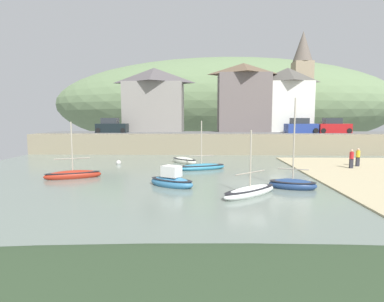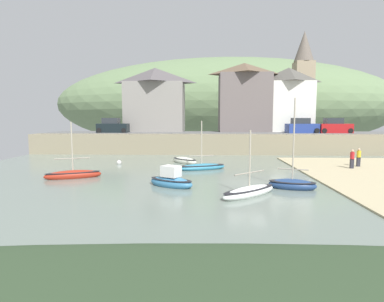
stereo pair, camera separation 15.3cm
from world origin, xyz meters
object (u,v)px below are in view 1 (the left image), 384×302
object	(u,v)px
rowboat_small_beached	(201,167)
waterfront_building_left	(154,99)
fishing_boat_green	(73,175)
person_near_water	(358,156)
waterfront_building_centre	(243,97)
sailboat_blue_trim	(250,191)
sailboat_far_left	(293,184)
parked_car_end_of_row	(333,127)
mooring_buoy	(119,163)
dinghy_open_wooden	(172,181)
person_on_slipway	(351,158)
parked_car_by_wall	(301,127)
parked_car_near_slipway	(112,127)
church_with_spire	(302,80)
waterfront_building_right	(287,99)
sailboat_white_hull	(184,161)

from	to	relation	value
rowboat_small_beached	waterfront_building_left	bearing A→B (deg)	88.64
fishing_boat_green	person_near_water	size ratio (longest dim) A/B	2.65
waterfront_building_centre	sailboat_blue_trim	distance (m)	29.64
sailboat_far_left	parked_car_end_of_row	xyz separation A→B (m)	(11.52, 22.20, 2.92)
mooring_buoy	rowboat_small_beached	bearing A→B (deg)	-19.73
dinghy_open_wooden	person_on_slipway	bearing A→B (deg)	56.05
person_on_slipway	parked_car_by_wall	bearing A→B (deg)	89.25
waterfront_building_left	waterfront_building_centre	size ratio (longest dim) A/B	0.94
parked_car_by_wall	mooring_buoy	distance (m)	24.47
rowboat_small_beached	person_on_slipway	distance (m)	12.86
waterfront_building_left	fishing_boat_green	bearing A→B (deg)	-95.95
rowboat_small_beached	mooring_buoy	size ratio (longest dim) A/B	9.73
parked_car_near_slipway	waterfront_building_left	bearing A→B (deg)	42.47
sailboat_blue_trim	mooring_buoy	bearing A→B (deg)	90.55
waterfront_building_centre	fishing_boat_green	xyz separation A→B (m)	(-15.40, -23.86, -7.09)
waterfront_building_left	church_with_spire	bearing A→B (deg)	10.09
dinghy_open_wooden	parked_car_near_slipway	bearing A→B (deg)	145.11
sailboat_blue_trim	waterfront_building_centre	bearing A→B (deg)	41.92
rowboat_small_beached	sailboat_blue_trim	bearing A→B (deg)	-93.44
waterfront_building_left	parked_car_near_slipway	world-z (taller)	waterfront_building_left
parked_car_by_wall	person_on_slipway	distance (m)	14.91
dinghy_open_wooden	person_on_slipway	world-z (taller)	person_on_slipway
fishing_boat_green	parked_car_by_wall	size ratio (longest dim) A/B	1.01
sailboat_blue_trim	sailboat_far_left	size ratio (longest dim) A/B	0.67
waterfront_building_left	fishing_boat_green	distance (m)	24.94
waterfront_building_right	sailboat_far_left	size ratio (longest dim) A/B	1.56
parked_car_end_of_row	waterfront_building_left	bearing A→B (deg)	169.10
waterfront_building_left	sailboat_white_hull	distance (m)	18.23
church_with_spire	rowboat_small_beached	xyz separation A→B (m)	(-15.56, -23.65, -9.99)
rowboat_small_beached	person_near_water	bearing A→B (deg)	-14.51
dinghy_open_wooden	church_with_spire	bearing A→B (deg)	90.37
waterfront_building_centre	person_near_water	world-z (taller)	waterfront_building_centre
mooring_buoy	church_with_spire	bearing A→B (deg)	41.58
sailboat_blue_trim	waterfront_building_left	bearing A→B (deg)	67.07
sailboat_white_hull	person_near_water	bearing A→B (deg)	37.28
church_with_spire	person_on_slipway	bearing A→B (deg)	-96.71
waterfront_building_right	parked_car_end_of_row	bearing A→B (deg)	-42.40
parked_car_near_slipway	parked_car_by_wall	world-z (taller)	same
waterfront_building_left	person_on_slipway	size ratio (longest dim) A/B	5.65
waterfront_building_left	parked_car_end_of_row	world-z (taller)	waterfront_building_left
waterfront_building_centre	dinghy_open_wooden	size ratio (longest dim) A/B	2.88
parked_car_near_slipway	person_on_slipway	xyz separation A→B (m)	(24.85, -14.74, -2.22)
sailboat_white_hull	fishing_boat_green	distance (m)	10.98
church_with_spire	person_near_water	distance (m)	24.04
waterfront_building_right	person_on_slipway	bearing A→B (deg)	-88.50
sailboat_far_left	parked_car_end_of_row	world-z (taller)	sailboat_far_left
church_with_spire	waterfront_building_centre	bearing A→B (deg)	-157.31
parked_car_end_of_row	person_near_water	bearing A→B (deg)	-104.14
church_with_spire	rowboat_small_beached	distance (m)	30.02
sailboat_far_left	parked_car_near_slipway	bearing A→B (deg)	144.65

